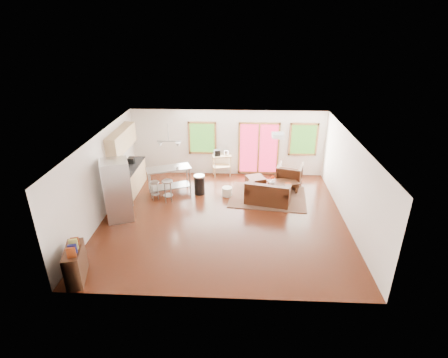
{
  "coord_description": "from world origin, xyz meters",
  "views": [
    {
      "loc": [
        0.48,
        -9.49,
        5.64
      ],
      "look_at": [
        0.0,
        0.3,
        1.2
      ],
      "focal_mm": 28.0,
      "sensor_mm": 36.0,
      "label": 1
    }
  ],
  "objects_px": {
    "coffee_table": "(283,183)",
    "refrigerator": "(118,190)",
    "ottoman": "(255,182)",
    "island": "(169,176)",
    "rug": "(268,197)",
    "loveseat": "(268,194)",
    "kitchen_cart": "(221,158)",
    "armchair": "(289,174)"
  },
  "relations": [
    {
      "from": "refrigerator",
      "to": "ottoman",
      "type": "bearing_deg",
      "value": 9.41
    },
    {
      "from": "loveseat",
      "to": "ottoman",
      "type": "bearing_deg",
      "value": 119.58
    },
    {
      "from": "island",
      "to": "kitchen_cart",
      "type": "height_order",
      "value": "kitchen_cart"
    },
    {
      "from": "rug",
      "to": "armchair",
      "type": "bearing_deg",
      "value": 50.88
    },
    {
      "from": "loveseat",
      "to": "refrigerator",
      "type": "height_order",
      "value": "refrigerator"
    },
    {
      "from": "island",
      "to": "ottoman",
      "type": "bearing_deg",
      "value": 11.45
    },
    {
      "from": "rug",
      "to": "island",
      "type": "xyz_separation_m",
      "value": [
        -3.49,
        0.16,
        0.65
      ]
    },
    {
      "from": "rug",
      "to": "kitchen_cart",
      "type": "relative_size",
      "value": 2.39
    },
    {
      "from": "coffee_table",
      "to": "ottoman",
      "type": "height_order",
      "value": "coffee_table"
    },
    {
      "from": "island",
      "to": "rug",
      "type": "bearing_deg",
      "value": -2.65
    },
    {
      "from": "rug",
      "to": "coffee_table",
      "type": "height_order",
      "value": "coffee_table"
    },
    {
      "from": "kitchen_cart",
      "to": "refrigerator",
      "type": "bearing_deg",
      "value": -130.52
    },
    {
      "from": "refrigerator",
      "to": "island",
      "type": "distance_m",
      "value": 2.2
    },
    {
      "from": "rug",
      "to": "kitchen_cart",
      "type": "xyz_separation_m",
      "value": [
        -1.74,
        1.78,
        0.73
      ]
    },
    {
      "from": "loveseat",
      "to": "island",
      "type": "height_order",
      "value": "island"
    },
    {
      "from": "island",
      "to": "armchair",
      "type": "bearing_deg",
      "value": 11.65
    },
    {
      "from": "ottoman",
      "to": "refrigerator",
      "type": "relative_size",
      "value": 0.31
    },
    {
      "from": "armchair",
      "to": "kitchen_cart",
      "type": "distance_m",
      "value": 2.71
    },
    {
      "from": "rug",
      "to": "ottoman",
      "type": "height_order",
      "value": "ottoman"
    },
    {
      "from": "coffee_table",
      "to": "island",
      "type": "xyz_separation_m",
      "value": [
        -4.05,
        -0.23,
        0.3
      ]
    },
    {
      "from": "refrigerator",
      "to": "loveseat",
      "type": "bearing_deg",
      "value": -5.49
    },
    {
      "from": "ottoman",
      "to": "kitchen_cart",
      "type": "relative_size",
      "value": 0.55
    },
    {
      "from": "armchair",
      "to": "island",
      "type": "distance_m",
      "value": 4.45
    },
    {
      "from": "loveseat",
      "to": "refrigerator",
      "type": "relative_size",
      "value": 0.84
    },
    {
      "from": "coffee_table",
      "to": "island",
      "type": "height_order",
      "value": "island"
    },
    {
      "from": "armchair",
      "to": "refrigerator",
      "type": "bearing_deg",
      "value": 42.56
    },
    {
      "from": "rug",
      "to": "kitchen_cart",
      "type": "bearing_deg",
      "value": 134.22
    },
    {
      "from": "coffee_table",
      "to": "refrigerator",
      "type": "bearing_deg",
      "value": -158.56
    },
    {
      "from": "coffee_table",
      "to": "island",
      "type": "distance_m",
      "value": 4.06
    },
    {
      "from": "loveseat",
      "to": "refrigerator",
      "type": "distance_m",
      "value": 4.84
    },
    {
      "from": "loveseat",
      "to": "island",
      "type": "relative_size",
      "value": 0.98
    },
    {
      "from": "loveseat",
      "to": "rug",
      "type": "bearing_deg",
      "value": 97.35
    },
    {
      "from": "rug",
      "to": "ottoman",
      "type": "distance_m",
      "value": 0.9
    },
    {
      "from": "coffee_table",
      "to": "ottoman",
      "type": "distance_m",
      "value": 1.05
    },
    {
      "from": "coffee_table",
      "to": "refrigerator",
      "type": "relative_size",
      "value": 0.62
    },
    {
      "from": "ottoman",
      "to": "island",
      "type": "relative_size",
      "value": 0.37
    },
    {
      "from": "ottoman",
      "to": "loveseat",
      "type": "bearing_deg",
      "value": -73.35
    },
    {
      "from": "rug",
      "to": "refrigerator",
      "type": "distance_m",
      "value": 5.06
    },
    {
      "from": "rug",
      "to": "refrigerator",
      "type": "relative_size",
      "value": 1.36
    },
    {
      "from": "kitchen_cart",
      "to": "armchair",
      "type": "bearing_deg",
      "value": -15.6
    },
    {
      "from": "ottoman",
      "to": "refrigerator",
      "type": "height_order",
      "value": "refrigerator"
    },
    {
      "from": "rug",
      "to": "coffee_table",
      "type": "distance_m",
      "value": 0.77
    }
  ]
}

